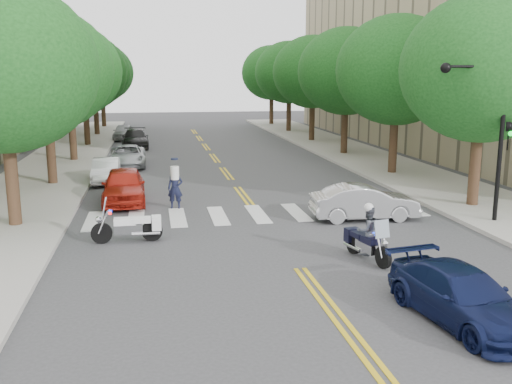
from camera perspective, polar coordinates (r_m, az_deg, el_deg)
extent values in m
plane|color=#38383A|center=(16.12, 4.41, -7.66)|extent=(140.00, 140.00, 0.00)
cube|color=#9E9991|center=(37.50, -18.78, 2.97)|extent=(5.00, 60.00, 0.15)
cube|color=#9E9991|center=(39.43, 9.72, 3.81)|extent=(5.00, 60.00, 0.15)
cylinder|color=#382316|center=(21.58, -23.20, 0.93)|extent=(0.44, 0.44, 3.32)
ellipsoid|color=#134515|center=(21.27, -24.05, 11.31)|extent=(6.40, 6.40, 5.76)
cylinder|color=#382316|center=(29.35, -19.83, 3.78)|extent=(0.44, 0.44, 3.32)
ellipsoid|color=#134515|center=(29.12, -20.36, 11.40)|extent=(6.40, 6.40, 5.76)
cylinder|color=#382316|center=(37.21, -17.87, 5.43)|extent=(0.44, 0.44, 3.32)
ellipsoid|color=#134515|center=(37.03, -18.25, 11.44)|extent=(6.40, 6.40, 5.76)
cylinder|color=#382316|center=(45.12, -16.58, 6.50)|extent=(0.44, 0.44, 3.32)
ellipsoid|color=#134515|center=(44.97, -16.87, 11.45)|extent=(6.40, 6.40, 5.76)
cylinder|color=#382316|center=(53.06, -15.68, 7.24)|extent=(0.44, 0.44, 3.32)
ellipsoid|color=#134515|center=(52.93, -15.91, 11.45)|extent=(6.40, 6.40, 5.76)
cylinder|color=#382316|center=(61.01, -15.01, 7.79)|extent=(0.44, 0.44, 3.32)
ellipsoid|color=#134515|center=(60.90, -15.21, 11.46)|extent=(6.40, 6.40, 5.76)
cylinder|color=#382316|center=(24.57, 21.04, 2.30)|extent=(0.44, 0.44, 3.32)
ellipsoid|color=#134515|center=(24.30, 21.71, 11.41)|extent=(6.40, 6.40, 5.76)
cylinder|color=#382316|center=(31.61, 13.55, 4.66)|extent=(0.44, 0.44, 3.32)
ellipsoid|color=#134515|center=(31.40, 13.90, 11.74)|extent=(6.40, 6.40, 5.76)
cylinder|color=#382316|center=(39.02, 8.83, 6.11)|extent=(0.44, 0.44, 3.32)
ellipsoid|color=#134515|center=(38.85, 9.01, 11.85)|extent=(6.40, 6.40, 5.76)
cylinder|color=#382316|center=(46.62, 5.61, 7.07)|extent=(0.44, 0.44, 3.32)
ellipsoid|color=#134515|center=(46.48, 5.71, 11.87)|extent=(6.40, 6.40, 5.76)
cylinder|color=#382316|center=(54.34, 3.29, 7.74)|extent=(0.44, 0.44, 3.32)
ellipsoid|color=#134515|center=(54.22, 3.34, 11.86)|extent=(6.40, 6.40, 5.76)
cylinder|color=#382316|center=(62.13, 1.55, 8.24)|extent=(0.44, 0.44, 3.32)
ellipsoid|color=#134515|center=(62.03, 1.57, 11.84)|extent=(6.40, 6.40, 5.76)
cylinder|color=black|center=(21.99, 23.30, 4.64)|extent=(0.16, 0.16, 6.00)
cylinder|color=black|center=(21.23, 21.11, 11.63)|extent=(2.40, 0.10, 0.10)
sphere|color=black|center=(20.69, 18.44, 11.69)|extent=(0.36, 0.36, 0.36)
imported|color=black|center=(22.11, 23.88, 5.14)|extent=(0.16, 0.20, 1.00)
sphere|color=#0CCC26|center=(21.98, 24.12, 5.35)|extent=(0.18, 0.18, 0.18)
cylinder|color=black|center=(16.40, 12.61, -6.41)|extent=(0.27, 0.64, 0.63)
cylinder|color=black|center=(17.56, 9.77, -5.09)|extent=(0.31, 0.65, 0.63)
cube|color=silver|center=(16.98, 11.06, -5.36)|extent=(0.48, 0.88, 0.30)
cube|color=black|center=(16.84, 11.27, -4.69)|extent=(0.47, 0.71, 0.20)
cube|color=black|center=(17.24, 10.31, -4.21)|extent=(0.48, 0.58, 0.15)
cube|color=black|center=(17.61, 9.55, -4.22)|extent=(0.46, 0.36, 0.42)
cube|color=#8C99A5|center=(16.27, 12.48, -3.63)|extent=(0.48, 0.24, 0.51)
cube|color=red|center=(16.50, 12.45, -4.01)|extent=(0.11, 0.11, 0.07)
cube|color=#0C26E5|center=(16.37, 11.82, -4.11)|extent=(0.11, 0.11, 0.07)
imported|color=#474C56|center=(16.85, 11.12, -3.80)|extent=(0.82, 0.70, 1.46)
sphere|color=silver|center=(16.68, 11.22, -1.55)|extent=(0.28, 0.28, 0.28)
cylinder|color=black|center=(18.97, -15.19, -4.00)|extent=(0.68, 0.15, 0.68)
cylinder|color=black|center=(18.92, -10.35, -3.82)|extent=(0.68, 0.19, 0.68)
cube|color=silver|center=(18.89, -12.64, -3.59)|extent=(0.90, 0.33, 0.32)
cube|color=white|center=(18.84, -12.97, -2.87)|extent=(0.70, 0.37, 0.22)
cube|color=white|center=(18.82, -11.30, -2.74)|extent=(0.56, 0.41, 0.16)
cube|color=white|center=(18.85, -9.92, -3.04)|extent=(0.31, 0.44, 0.45)
cube|color=#8C99A5|center=(18.75, -14.93, -1.46)|extent=(0.16, 0.50, 0.54)
cube|color=red|center=(18.66, -14.40, -2.06)|extent=(0.10, 0.10, 0.08)
cube|color=#0C26E5|center=(18.90, -14.37, -1.89)|extent=(0.10, 0.10, 0.08)
imported|color=#161933|center=(23.19, -8.08, 0.36)|extent=(0.67, 0.50, 1.67)
imported|color=#B8B8BA|center=(21.64, 10.79, -1.02)|extent=(4.06, 1.61, 1.32)
imported|color=#0E163C|center=(13.39, 19.88, -9.74)|extent=(2.26, 4.29, 1.19)
imported|color=#AD1F12|center=(24.67, -13.09, 0.62)|extent=(1.85, 4.37, 1.48)
imported|color=silver|center=(29.68, -14.77, 2.09)|extent=(1.31, 3.66, 1.20)
imported|color=#9FA3A7|center=(34.56, -12.73, 3.53)|extent=(2.13, 4.52, 1.25)
imported|color=black|center=(43.47, -11.98, 5.25)|extent=(2.03, 4.75, 1.37)
imported|color=#A9A8AE|center=(48.99, -13.11, 5.86)|extent=(1.76, 3.95, 1.32)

